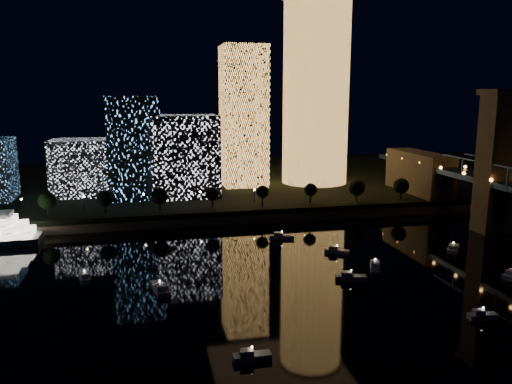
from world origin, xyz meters
TOP-DOWN VIEW (x-y plane):
  - ground at (0.00, 0.00)m, footprint 520.00×520.00m
  - far_bank at (0.00, 160.00)m, footprint 420.00×160.00m
  - seawall at (0.00, 82.00)m, footprint 420.00×6.00m
  - tower_cylindrical at (27.54, 135.03)m, footprint 34.00×34.00m
  - tower_rectangular at (-8.23, 135.44)m, footprint 20.71×20.71m
  - midrise_blocks at (-64.23, 119.86)m, footprint 103.39×34.45m
  - motorboats at (-6.49, 21.70)m, footprint 118.88×78.86m
  - esplanade_trees at (-25.33, 88.00)m, footprint 165.88×6.67m
  - street_lamps at (-34.00, 94.00)m, footprint 132.70×0.70m

SIDE VIEW (x-z plane):
  - ground at x=0.00m, z-range 0.00..0.00m
  - motorboats at x=-6.49m, z-range -0.58..2.20m
  - seawall at x=0.00m, z-range 0.00..3.00m
  - far_bank at x=0.00m, z-range 0.00..5.00m
  - street_lamps at x=-34.00m, z-range 6.20..11.85m
  - esplanade_trees at x=-25.33m, z-range 6.05..14.88m
  - midrise_blocks at x=-64.23m, z-range 0.88..43.55m
  - tower_rectangular at x=-8.23m, z-range 5.00..70.89m
  - tower_cylindrical at x=27.54m, z-range 5.13..94.43m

